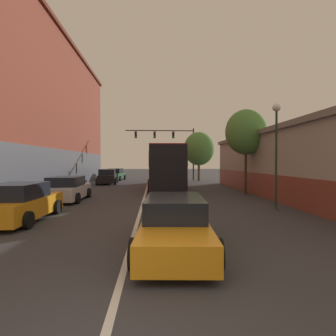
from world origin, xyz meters
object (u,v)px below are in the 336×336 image
(parked_car_left_near, at_px, (107,177))
(parked_car_left_distant, at_px, (116,175))
(street_lamp, at_px, (276,140))
(street_tree_far, at_px, (199,149))
(hatchback_foreground, at_px, (175,223))
(traffic_signal_gantry, at_px, (171,141))
(parked_car_left_mid, at_px, (67,189))
(bus, at_px, (167,165))
(parked_car_left_far, at_px, (19,203))
(street_tree_near, at_px, (246,132))

(parked_car_left_near, bearing_deg, parked_car_left_distant, -4.51)
(street_lamp, xyz_separation_m, street_tree_far, (-0.36, 18.89, 0.56))
(hatchback_foreground, bearing_deg, parked_car_left_distant, 15.13)
(parked_car_left_near, xyz_separation_m, traffic_signal_gantry, (6.78, 5.11, 4.04))
(parked_car_left_mid, xyz_separation_m, street_lamp, (10.68, -3.59, 2.57))
(parked_car_left_mid, height_order, street_tree_far, street_tree_far)
(street_lamp, bearing_deg, parked_car_left_mid, 161.41)
(bus, relative_size, parked_car_left_mid, 2.83)
(bus, relative_size, hatchback_foreground, 2.45)
(parked_car_left_far, bearing_deg, parked_car_left_distant, 0.03)
(parked_car_left_far, height_order, parked_car_left_distant, parked_car_left_far)
(parked_car_left_near, height_order, street_lamp, street_lamp)
(traffic_signal_gantry, bearing_deg, street_tree_far, -21.48)
(hatchback_foreground, distance_m, parked_car_left_far, 6.57)
(street_lamp, bearing_deg, parked_car_left_near, 124.62)
(parked_car_left_near, bearing_deg, bus, -131.71)
(parked_car_left_near, distance_m, street_lamp, 18.47)
(parked_car_left_mid, height_order, traffic_signal_gantry, traffic_signal_gantry)
(hatchback_foreground, distance_m, parked_car_left_mid, 10.22)
(hatchback_foreground, xyz_separation_m, parked_car_left_distant, (-5.31, 25.64, 0.05))
(hatchback_foreground, distance_m, street_tree_near, 12.90)
(traffic_signal_gantry, distance_m, street_tree_near, 14.85)
(parked_car_left_distant, distance_m, traffic_signal_gantry, 7.93)
(parked_car_left_near, distance_m, traffic_signal_gantry, 9.40)
(bus, distance_m, street_tree_near, 7.41)
(street_lamp, bearing_deg, parked_car_left_far, -171.40)
(bus, bearing_deg, street_tree_far, -25.45)
(parked_car_left_far, distance_m, street_tree_near, 14.21)
(street_lamp, bearing_deg, street_tree_far, 91.09)
(bus, xyz_separation_m, parked_car_left_far, (-6.19, -12.26, -1.26))
(traffic_signal_gantry, relative_size, street_tree_near, 1.43)
(street_lamp, height_order, street_tree_far, street_tree_far)
(parked_car_left_distant, xyz_separation_m, street_tree_far, (10.04, -1.79, 3.11))
(parked_car_left_mid, bearing_deg, parked_car_left_distant, -1.40)
(bus, relative_size, parked_car_left_distant, 2.84)
(hatchback_foreground, distance_m, parked_car_left_distant, 26.18)
(hatchback_foreground, bearing_deg, traffic_signal_gantry, 0.09)
(parked_car_left_near, distance_m, street_tree_far, 11.17)
(parked_car_left_far, bearing_deg, hatchback_foreground, -119.58)
(bus, distance_m, parked_car_left_near, 7.42)
(hatchback_foreground, relative_size, traffic_signal_gantry, 0.55)
(parked_car_left_far, height_order, street_lamp, street_lamp)
(hatchback_foreground, bearing_deg, parked_car_left_far, 62.91)
(bus, xyz_separation_m, parked_car_left_distant, (-5.83, 10.04, -1.26))
(parked_car_left_mid, xyz_separation_m, traffic_signal_gantry, (7.06, 16.58, 4.09))
(parked_car_left_near, bearing_deg, traffic_signal_gantry, -57.52)
(bus, bearing_deg, parked_car_left_mid, 140.62)
(parked_car_left_distant, xyz_separation_m, traffic_signal_gantry, (6.78, -0.50, 4.08))
(parked_car_left_near, relative_size, street_tree_far, 0.68)
(hatchback_foreground, height_order, parked_car_left_distant, parked_car_left_distant)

